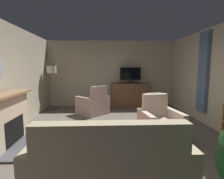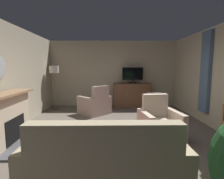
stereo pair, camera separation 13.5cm
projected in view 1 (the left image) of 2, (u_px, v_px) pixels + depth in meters
The scene contains 15 objects.
ground_plane at pixel (117, 136), 4.29m from camera, with size 5.85×7.42×0.04m, color #665B51.
wall_back at pixel (111, 74), 7.54m from camera, with size 5.85×0.10×2.74m, color #B2A88E.
curtain_panel_far at pixel (203, 72), 5.09m from camera, with size 0.10×0.44×2.30m, color slate.
rug_central at pixel (112, 145), 3.76m from camera, with size 2.28×2.16×0.01m, color #9E474C.
fireplace at pixel (7, 121), 3.72m from camera, with size 0.82×1.55×1.11m.
tv_cabinet at pixel (130, 96), 7.34m from camera, with size 1.52×0.58×0.99m.
television at pixel (130, 75), 7.18m from camera, with size 0.84×0.20×0.65m.
coffee_table at pixel (106, 127), 3.81m from camera, with size 0.89×0.52×0.42m.
tv_remote at pixel (104, 126), 3.68m from camera, with size 0.17×0.05×0.02m, color black.
folded_newspaper at pixel (98, 126), 3.71m from camera, with size 0.30×0.22×0.01m, color silver.
sofa_floral at pixel (110, 166), 2.36m from camera, with size 2.12×0.87×1.03m.
armchair_beside_cabinet at pixel (159, 124), 4.19m from camera, with size 0.99×0.99×1.01m.
armchair_facing_sofa at pixel (94, 105), 6.24m from camera, with size 1.24×1.24×1.03m.
cat at pixel (61, 148), 3.45m from camera, with size 0.33×0.68×0.19m.
floor_lamp at pixel (52, 74), 6.74m from camera, with size 0.35×0.35×1.70m.
Camera 1 is at (-0.31, -4.10, 1.65)m, focal length 28.38 mm.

